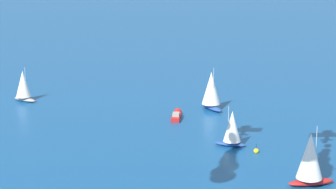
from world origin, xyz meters
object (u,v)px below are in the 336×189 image
object	(u,v)px
motorboat_far_stbd	(177,116)
sailboat_trailing	(211,90)
marker_buoy	(256,151)
sailboat_near_centre	(23,86)
sailboat_ahead	(310,159)
sailboat_inshore	(232,128)

from	to	relation	value
motorboat_far_stbd	sailboat_trailing	xyz separation A→B (m)	(3.73, 11.29, 4.35)
marker_buoy	sailboat_trailing	bearing A→B (deg)	131.80
motorboat_far_stbd	marker_buoy	size ratio (longest dim) A/B	3.73
sailboat_near_centre	sailboat_ahead	size ratio (longest dim) A/B	0.83
sailboat_near_centre	sailboat_trailing	distance (m)	49.66
sailboat_near_centre	sailboat_trailing	bearing A→B (deg)	20.15
motorboat_far_stbd	sailboat_ahead	world-z (taller)	sailboat_ahead
sailboat_ahead	sailboat_trailing	bearing A→B (deg)	135.36
marker_buoy	motorboat_far_stbd	bearing A→B (deg)	151.65
sailboat_ahead	sailboat_near_centre	bearing A→B (deg)	166.33
sailboat_trailing	motorboat_far_stbd	bearing A→B (deg)	-108.28
sailboat_near_centre	marker_buoy	distance (m)	70.21
sailboat_ahead	marker_buoy	distance (m)	19.98
sailboat_ahead	marker_buoy	xyz separation A→B (m)	(-15.24, 12.05, -4.67)
motorboat_far_stbd	sailboat_inshore	size ratio (longest dim) A/B	0.90
sailboat_near_centre	sailboat_ahead	bearing A→B (deg)	-13.67
sailboat_inshore	sailboat_ahead	bearing A→B (deg)	-32.08
motorboat_far_stbd	sailboat_trailing	size ratio (longest dim) A/B	0.72
sailboat_inshore	motorboat_far_stbd	bearing A→B (deg)	147.59
sailboat_near_centre	sailboat_ahead	xyz separation A→B (m)	(84.82, -20.63, 0.87)
sailboat_inshore	marker_buoy	size ratio (longest dim) A/B	4.14
sailboat_near_centre	sailboat_inshore	bearing A→B (deg)	-6.48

